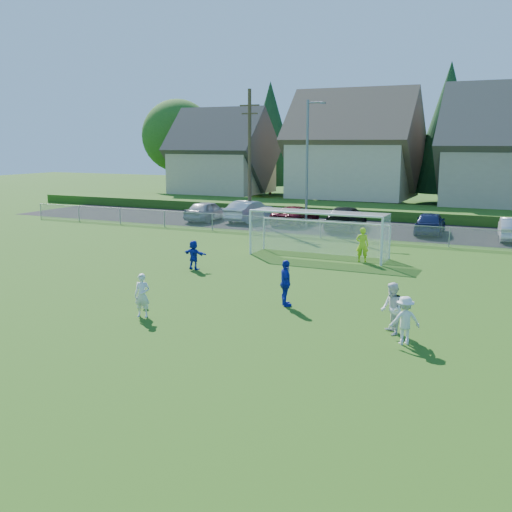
{
  "coord_description": "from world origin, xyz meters",
  "views": [
    {
      "loc": [
        10.54,
        -14.34,
        6.13
      ],
      "look_at": [
        0.0,
        8.0,
        1.4
      ],
      "focal_mm": 42.0,
      "sensor_mm": 36.0,
      "label": 1
    }
  ],
  "objects_px": {
    "soccer_ball": "(145,307)",
    "player_blue_b": "(194,255)",
    "player_white_a": "(142,295)",
    "player_white_c": "(405,320)",
    "player_blue_a": "(286,283)",
    "car_b": "(249,211)",
    "soccer_goal": "(320,227)",
    "car_a": "(207,211)",
    "car_e": "(430,223)",
    "goalkeeper": "(362,245)",
    "player_white_b": "(392,309)",
    "car_d": "(346,218)",
    "car_c": "(296,215)"
  },
  "relations": [
    {
      "from": "player_white_c",
      "to": "car_e",
      "type": "distance_m",
      "value": 23.41
    },
    {
      "from": "car_a",
      "to": "car_c",
      "type": "bearing_deg",
      "value": -169.22
    },
    {
      "from": "player_white_c",
      "to": "car_e",
      "type": "xyz_separation_m",
      "value": [
        -3.05,
        23.21,
        0.01
      ]
    },
    {
      "from": "soccer_ball",
      "to": "car_d",
      "type": "distance_m",
      "value": 23.05
    },
    {
      "from": "car_d",
      "to": "car_e",
      "type": "bearing_deg",
      "value": 178.24
    },
    {
      "from": "goalkeeper",
      "to": "car_b",
      "type": "relative_size",
      "value": 0.36
    },
    {
      "from": "goalkeeper",
      "to": "soccer_goal",
      "type": "relative_size",
      "value": 0.24
    },
    {
      "from": "car_b",
      "to": "soccer_goal",
      "type": "relative_size",
      "value": 0.67
    },
    {
      "from": "car_e",
      "to": "player_white_a",
      "type": "bearing_deg",
      "value": 72.3
    },
    {
      "from": "player_blue_b",
      "to": "car_b",
      "type": "relative_size",
      "value": 0.29
    },
    {
      "from": "goalkeeper",
      "to": "car_e",
      "type": "bearing_deg",
      "value": -106.95
    },
    {
      "from": "player_white_a",
      "to": "car_c",
      "type": "relative_size",
      "value": 0.31
    },
    {
      "from": "player_white_b",
      "to": "player_blue_a",
      "type": "bearing_deg",
      "value": -141.1
    },
    {
      "from": "goalkeeper",
      "to": "player_white_b",
      "type": "bearing_deg",
      "value": 100.93
    },
    {
      "from": "player_blue_b",
      "to": "soccer_goal",
      "type": "distance_m",
      "value": 7.36
    },
    {
      "from": "car_c",
      "to": "car_d",
      "type": "height_order",
      "value": "car_d"
    },
    {
      "from": "player_white_a",
      "to": "player_white_c",
      "type": "bearing_deg",
      "value": -7.0
    },
    {
      "from": "player_blue_a",
      "to": "goalkeeper",
      "type": "relative_size",
      "value": 0.99
    },
    {
      "from": "soccer_goal",
      "to": "car_c",
      "type": "bearing_deg",
      "value": 117.2
    },
    {
      "from": "car_e",
      "to": "soccer_ball",
      "type": "bearing_deg",
      "value": 70.77
    },
    {
      "from": "car_b",
      "to": "soccer_goal",
      "type": "xyz_separation_m",
      "value": [
        9.77,
        -11.43,
        0.81
      ]
    },
    {
      "from": "player_white_a",
      "to": "car_c",
      "type": "bearing_deg",
      "value": 85.66
    },
    {
      "from": "player_blue_a",
      "to": "car_d",
      "type": "distance_m",
      "value": 20.7
    },
    {
      "from": "player_blue_a",
      "to": "player_blue_b",
      "type": "height_order",
      "value": "player_blue_a"
    },
    {
      "from": "player_white_c",
      "to": "car_b",
      "type": "relative_size",
      "value": 0.31
    },
    {
      "from": "soccer_ball",
      "to": "car_d",
      "type": "xyz_separation_m",
      "value": [
        0.7,
        23.02,
        0.7
      ]
    },
    {
      "from": "car_d",
      "to": "car_b",
      "type": "bearing_deg",
      "value": -13.75
    },
    {
      "from": "player_white_c",
      "to": "car_b",
      "type": "bearing_deg",
      "value": -85.16
    },
    {
      "from": "soccer_ball",
      "to": "player_blue_b",
      "type": "xyz_separation_m",
      "value": [
        -2.08,
        6.92,
        0.61
      ]
    },
    {
      "from": "player_white_c",
      "to": "soccer_goal",
      "type": "xyz_separation_m",
      "value": [
        -7.15,
        12.54,
        0.87
      ]
    },
    {
      "from": "player_white_c",
      "to": "car_b",
      "type": "distance_m",
      "value": 29.34
    },
    {
      "from": "car_b",
      "to": "car_a",
      "type": "bearing_deg",
      "value": 26.36
    },
    {
      "from": "player_white_b",
      "to": "goalkeeper",
      "type": "xyz_separation_m",
      "value": [
        -4.04,
        11.16,
        0.05
      ]
    },
    {
      "from": "player_white_b",
      "to": "soccer_goal",
      "type": "bearing_deg",
      "value": 178.82
    },
    {
      "from": "soccer_ball",
      "to": "goalkeeper",
      "type": "relative_size",
      "value": 0.12
    },
    {
      "from": "player_blue_b",
      "to": "car_c",
      "type": "distance_m",
      "value": 17.25
    },
    {
      "from": "player_white_b",
      "to": "car_e",
      "type": "height_order",
      "value": "player_white_b"
    },
    {
      "from": "player_white_a",
      "to": "player_blue_a",
      "type": "distance_m",
      "value": 5.34
    },
    {
      "from": "player_blue_b",
      "to": "soccer_goal",
      "type": "bearing_deg",
      "value": -117.88
    },
    {
      "from": "player_white_c",
      "to": "car_a",
      "type": "relative_size",
      "value": 0.33
    },
    {
      "from": "car_a",
      "to": "soccer_goal",
      "type": "relative_size",
      "value": 0.62
    },
    {
      "from": "car_d",
      "to": "player_white_c",
      "type": "bearing_deg",
      "value": 105.36
    },
    {
      "from": "soccer_ball",
      "to": "car_b",
      "type": "xyz_separation_m",
      "value": [
        -7.44,
        24.17,
        0.7
      ]
    },
    {
      "from": "car_c",
      "to": "car_d",
      "type": "bearing_deg",
      "value": 168.57
    },
    {
      "from": "soccer_ball",
      "to": "car_c",
      "type": "distance_m",
      "value": 24.37
    },
    {
      "from": "player_white_a",
      "to": "car_d",
      "type": "xyz_separation_m",
      "value": [
        0.23,
        23.83,
        0.03
      ]
    },
    {
      "from": "player_blue_a",
      "to": "car_a",
      "type": "distance_m",
      "value": 25.31
    },
    {
      "from": "player_blue_b",
      "to": "car_a",
      "type": "height_order",
      "value": "car_a"
    },
    {
      "from": "goalkeeper",
      "to": "car_d",
      "type": "relative_size",
      "value": 0.32
    },
    {
      "from": "soccer_ball",
      "to": "goalkeeper",
      "type": "height_order",
      "value": "goalkeeper"
    }
  ]
}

